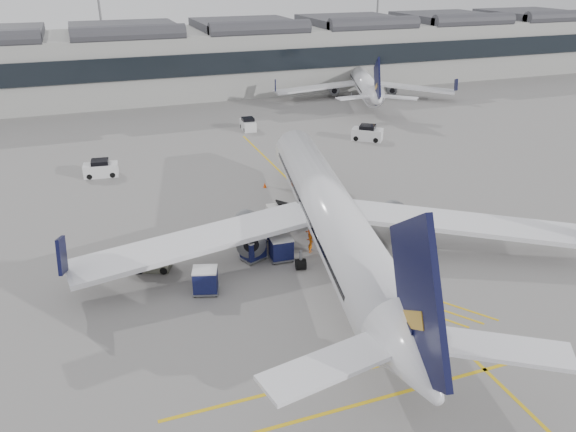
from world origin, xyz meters
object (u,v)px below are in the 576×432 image
object	(u,v)px
belt_loader	(283,215)
airliner_main	(331,216)
ramp_agent_b	(309,231)
pushback_tug	(153,262)
baggage_cart_a	(281,248)
ramp_agent_a	(311,244)

from	to	relation	value
belt_loader	airliner_main	bearing A→B (deg)	-75.59
ramp_agent_b	pushback_tug	bearing A→B (deg)	-13.31
airliner_main	pushback_tug	distance (m)	14.63
baggage_cart_a	ramp_agent_a	bearing A→B (deg)	11.36
belt_loader	baggage_cart_a	xyz separation A→B (m)	(-2.74, -7.19, 0.49)
airliner_main	baggage_cart_a	world-z (taller)	airliner_main
airliner_main	ramp_agent_a	size ratio (longest dim) A/B	28.42
belt_loader	ramp_agent_a	xyz separation A→B (m)	(0.02, -6.77, 0.21)
baggage_cart_a	ramp_agent_b	xyz separation A→B (m)	(3.53, 2.67, -0.29)
belt_loader	ramp_agent_b	world-z (taller)	belt_loader
pushback_tug	ramp_agent_a	bearing A→B (deg)	14.31
belt_loader	pushback_tug	xyz separation A→B (m)	(-12.74, -5.21, 0.08)
ramp_agent_a	airliner_main	bearing A→B (deg)	-86.94
airliner_main	ramp_agent_b	size ratio (longest dim) A/B	28.69
airliner_main	pushback_tug	xyz separation A→B (m)	(-14.12, 2.53, -2.87)
baggage_cart_a	pushback_tug	xyz separation A→B (m)	(-10.00, 1.98, -0.41)
belt_loader	ramp_agent_a	size ratio (longest dim) A/B	3.12
belt_loader	baggage_cart_a	size ratio (longest dim) A/B	2.47
ramp_agent_a	pushback_tug	xyz separation A→B (m)	(-12.76, 1.56, -0.13)
belt_loader	pushback_tug	distance (m)	13.76
ramp_agent_a	pushback_tug	distance (m)	12.85
airliner_main	belt_loader	bearing A→B (deg)	111.35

